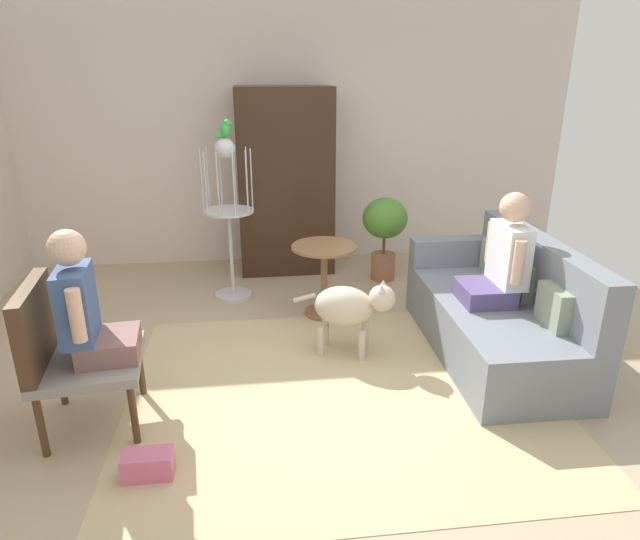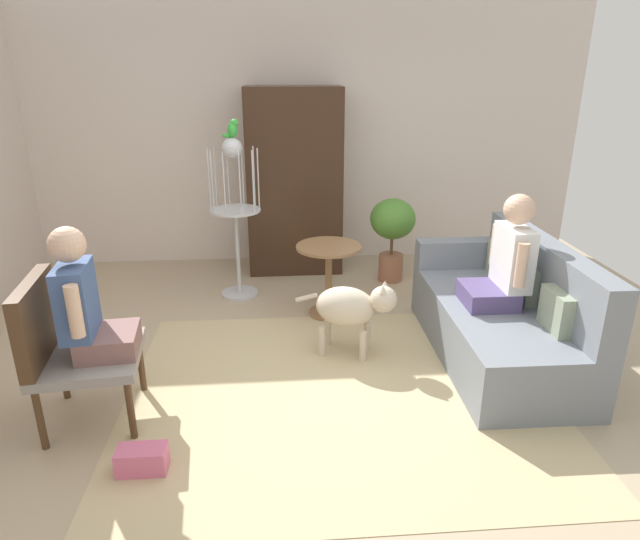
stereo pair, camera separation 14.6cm
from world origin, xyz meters
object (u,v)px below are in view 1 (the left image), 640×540
armchair (64,347)px  person_on_armchair (85,308)px  handbag (148,465)px  bird_cage_stand (228,209)px  round_end_table (324,270)px  parrot (225,129)px  couch (499,313)px  armoire_cabinet (286,182)px  potted_plant (385,227)px  person_on_couch (502,259)px  dog (350,306)px

armchair → person_on_armchair: bearing=6.3°
handbag → bird_cage_stand: bearing=81.1°
person_on_armchair → bird_cage_stand: size_ratio=0.53×
round_end_table → bird_cage_stand: size_ratio=0.43×
person_on_armchair → parrot: parrot is taller
couch → armoire_cabinet: armoire_cabinet is taller
bird_cage_stand → parrot: 0.72m
couch → armoire_cabinet: (-1.53, 2.12, 0.65)m
parrot → potted_plant: (1.56, 0.29, -1.03)m
person_on_couch → dog: (-1.13, 0.13, -0.39)m
armchair → potted_plant: bearing=42.3°
dog → handbag: (-1.33, -1.25, -0.32)m
round_end_table → person_on_armchair: bearing=-138.0°
person_on_armchair → handbag: bearing=-55.5°
person_on_armchair → bird_cage_stand: bird_cage_stand is taller
person_on_armchair → handbag: person_on_armchair is taller
potted_plant → person_on_armchair: bearing=-136.1°
dog → armoire_cabinet: armoire_cabinet is taller
potted_plant → dog: bearing=-112.2°
bird_cage_stand → round_end_table: bearing=-31.9°
couch → armoire_cabinet: bearing=125.8°
dog → armoire_cabinet: bearing=100.0°
handbag → person_on_armchair: bearing=124.5°
dog → parrot: size_ratio=4.49×
dog → armchair: bearing=-158.8°
dog → handbag: dog is taller
parrot → potted_plant: parrot is taller
person_on_armchair → parrot: bearing=68.3°
handbag → couch: bearing=24.8°
dog → bird_cage_stand: (-0.94, 1.26, 0.49)m
parrot → armoire_cabinet: size_ratio=0.09×
armchair → parrot: 2.44m
couch → handbag: couch is taller
parrot → handbag: parrot is taller
armchair → bird_cage_stand: (0.92, 1.99, 0.33)m
person_on_armchair → armoire_cabinet: size_ratio=0.42×
person_on_couch → bird_cage_stand: bird_cage_stand is taller
armchair → person_on_armchair: 0.29m
bird_cage_stand → couch: bearing=-32.8°
armoire_cabinet → potted_plant: bearing=-25.6°
person_on_couch → bird_cage_stand: bearing=146.0°
person_on_couch → couch: bearing=38.8°
round_end_table → parrot: parrot is taller
armchair → bird_cage_stand: bird_cage_stand is taller
parrot → armoire_cabinet: 1.14m
person_on_armchair → parrot: size_ratio=4.80×
person_on_armchair → potted_plant: size_ratio=0.93×
parrot → person_on_couch: bearing=-34.2°
couch → person_on_armchair: (-2.88, -0.61, 0.47)m
bird_cage_stand → parrot: parrot is taller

